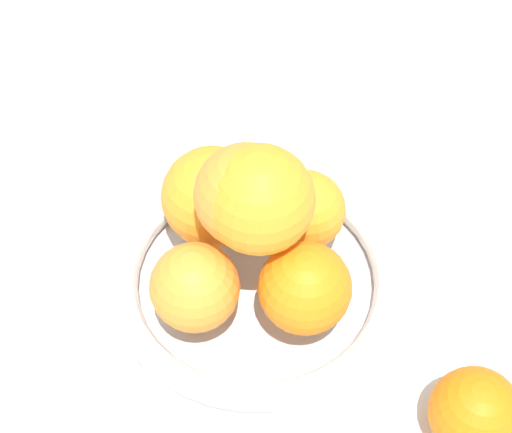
{
  "coord_description": "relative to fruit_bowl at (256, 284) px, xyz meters",
  "views": [
    {
      "loc": [
        -0.11,
        -0.37,
        0.61
      ],
      "look_at": [
        0.0,
        0.0,
        0.11
      ],
      "focal_mm": 60.0,
      "sensor_mm": 36.0,
      "label": 1
    }
  ],
  "objects": [
    {
      "name": "ground_plane",
      "position": [
        0.0,
        0.0,
        -0.02
      ],
      "size": [
        4.0,
        4.0,
        0.0
      ],
      "primitive_type": "plane",
      "color": "beige"
    },
    {
      "name": "stray_orange",
      "position": [
        0.12,
        -0.16,
        0.01
      ],
      "size": [
        0.07,
        0.07,
        0.07
      ],
      "primitive_type": "sphere",
      "color": "orange",
      "rests_on": "ground_plane"
    },
    {
      "name": "fruit_bowl",
      "position": [
        0.0,
        0.0,
        0.0
      ],
      "size": [
        0.24,
        0.24,
        0.04
      ],
      "color": "silver",
      "rests_on": "ground_plane"
    },
    {
      "name": "napkin_folded",
      "position": [
        -0.16,
        0.25,
        -0.02
      ],
      "size": [
        0.17,
        0.17,
        0.01
      ],
      "primitive_type": "cube",
      "rotation": [
        0.0,
        0.0,
        0.33
      ],
      "color": "silver",
      "rests_on": "ground_plane"
    },
    {
      "name": "orange_pile",
      "position": [
        -0.01,
        0.0,
        0.08
      ],
      "size": [
        0.17,
        0.18,
        0.14
      ],
      "color": "orange",
      "rests_on": "fruit_bowl"
    }
  ]
}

